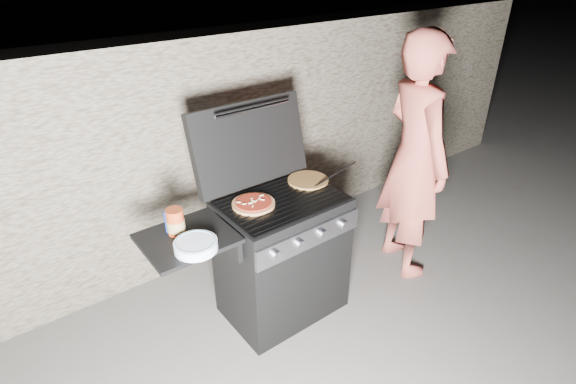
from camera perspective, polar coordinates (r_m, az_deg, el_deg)
ground at (r=3.43m, az=-0.69°, el=-14.31°), size 50.00×50.00×0.00m
stone_wall at (r=3.70m, az=-10.59°, el=5.32°), size 8.00×0.35×1.80m
gas_grill at (r=3.03m, az=-4.59°, el=-9.92°), size 1.34×0.79×0.91m
pizza_topped at (r=2.82m, az=-4.40°, el=-1.42°), size 0.32×0.32×0.03m
pizza_plain at (r=3.11m, az=2.55°, el=1.52°), size 0.30×0.30×0.02m
sauce_jar at (r=2.61m, az=-14.11°, el=-3.65°), size 0.13×0.13×0.15m
blue_carton at (r=2.64m, az=-14.61°, el=-3.61°), size 0.07×0.05×0.13m
plate_stack at (r=2.48m, az=-11.62°, el=-6.68°), size 0.28×0.28×0.05m
person at (r=3.50m, az=15.78°, el=4.07°), size 0.65×0.80×1.89m
tongs at (r=3.13m, az=6.06°, el=2.24°), size 0.39×0.02×0.08m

